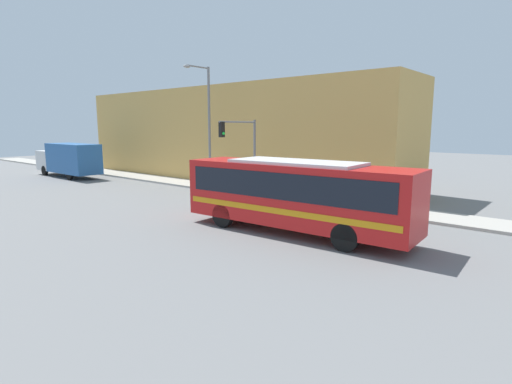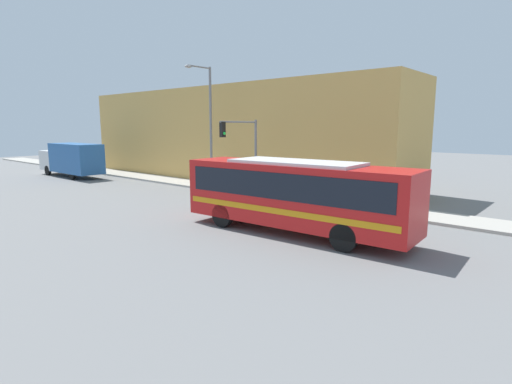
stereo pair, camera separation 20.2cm
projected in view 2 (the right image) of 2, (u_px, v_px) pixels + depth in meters
ground_plane at (350, 238)px, 16.31m from camera, size 120.00×120.00×0.00m
sidewalk at (166, 180)px, 33.48m from camera, size 2.59×70.00×0.15m
building_facade at (228, 135)px, 34.04m from camera, size 6.00×31.63×7.65m
city_bus at (295, 191)px, 16.74m from camera, size 2.98×10.25×3.09m
delivery_truck at (71, 159)px, 35.93m from camera, size 2.21×8.45×3.01m
fire_hydrant at (351, 201)px, 21.73m from camera, size 0.27×0.36×0.70m
traffic_light_pole at (243, 143)px, 24.94m from camera, size 3.28×0.35×4.78m
parking_meter at (269, 181)px, 25.33m from camera, size 0.14×0.14×1.36m
street_lamp at (208, 119)px, 28.23m from camera, size 2.32×0.28×8.47m
pedestrian_near_corner at (228, 177)px, 28.37m from camera, size 0.34×0.34×1.58m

